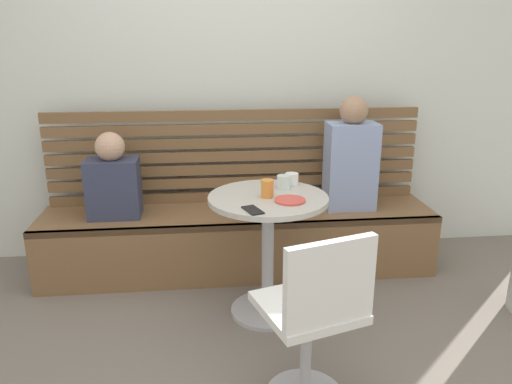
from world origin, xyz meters
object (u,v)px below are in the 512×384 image
object	(u,v)px
white_chair	(315,315)
person_adult	(351,159)
cup_tumbler_orange	(267,189)
cup_ceramic_white	(292,179)
cafe_table	(268,233)
phone_on_table	(253,210)
person_child_left	(113,181)
booth_bench	(239,241)
cup_glass_short	(284,182)
plate_small	(290,200)

from	to	relation	value
white_chair	person_adult	world-z (taller)	person_adult
person_adult	cup_tumbler_orange	bearing A→B (deg)	-136.86
cup_ceramic_white	cafe_table	bearing A→B (deg)	-129.10
cup_ceramic_white	phone_on_table	size ratio (longest dim) A/B	0.57
cafe_table	person_child_left	size ratio (longest dim) A/B	1.29
person_child_left	cup_tumbler_orange	xyz separation A→B (m)	(0.95, -0.61, 0.10)
booth_bench	person_child_left	world-z (taller)	person_child_left
cafe_table	cup_tumbler_orange	size ratio (longest dim) A/B	7.40
booth_bench	person_adult	xyz separation A→B (m)	(0.78, 0.01, 0.57)
cup_ceramic_white	cup_tumbler_orange	world-z (taller)	cup_tumbler_orange
person_child_left	cup_glass_short	bearing A→B (deg)	-23.28
cup_ceramic_white	plate_small	xyz separation A→B (m)	(-0.06, -0.31, -0.03)
booth_bench	person_adult	size ratio (longest dim) A/B	3.46
cup_ceramic_white	plate_small	size ratio (longest dim) A/B	0.47
person_adult	cup_ceramic_white	distance (m)	0.62
plate_small	booth_bench	bearing A→B (deg)	108.58
cup_tumbler_orange	cup_ceramic_white	bearing A→B (deg)	51.87
cup_tumbler_orange	plate_small	world-z (taller)	cup_tumbler_orange
cafe_table	phone_on_table	bearing A→B (deg)	-115.11
person_child_left	plate_small	world-z (taller)	person_child_left
white_chair	person_adult	distance (m)	1.55
cafe_table	plate_small	size ratio (longest dim) A/B	4.35
booth_bench	phone_on_table	bearing A→B (deg)	-88.85
cup_tumbler_orange	cup_glass_short	xyz separation A→B (m)	(0.12, 0.15, -0.01)
person_child_left	cup_ceramic_white	bearing A→B (deg)	-18.60
booth_bench	white_chair	world-z (taller)	white_chair
cup_glass_short	white_chair	bearing A→B (deg)	-90.67
person_adult	person_child_left	world-z (taller)	person_adult
white_chair	cup_tumbler_orange	world-z (taller)	white_chair
cup_ceramic_white	booth_bench	bearing A→B (deg)	128.15
person_adult	phone_on_table	size ratio (longest dim) A/B	5.58
person_adult	cup_ceramic_white	xyz separation A→B (m)	(-0.48, -0.39, -0.02)
white_chair	cup_tumbler_orange	bearing A→B (deg)	97.58
booth_bench	cafe_table	distance (m)	0.67
cup_tumbler_orange	white_chair	bearing A→B (deg)	-82.42
booth_bench	person_child_left	distance (m)	0.95
white_chair	cup_tumbler_orange	size ratio (longest dim) A/B	8.50
cafe_table	cup_tumbler_orange	distance (m)	0.27
cafe_table	cup_ceramic_white	bearing A→B (deg)	50.90
person_child_left	person_adult	bearing A→B (deg)	0.42
cup_ceramic_white	cup_tumbler_orange	bearing A→B (deg)	-128.13
cafe_table	white_chair	bearing A→B (deg)	-83.13
person_adult	cup_tumbler_orange	size ratio (longest dim) A/B	7.81
person_child_left	plate_small	xyz separation A→B (m)	(1.06, -0.69, 0.06)
cup_tumbler_orange	phone_on_table	world-z (taller)	cup_tumbler_orange
white_chair	person_child_left	bearing A→B (deg)	126.95
plate_small	cafe_table	bearing A→B (deg)	135.62
booth_bench	plate_small	world-z (taller)	plate_small
white_chair	person_adult	size ratio (longest dim) A/B	1.09
phone_on_table	cup_glass_short	bearing A→B (deg)	39.36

